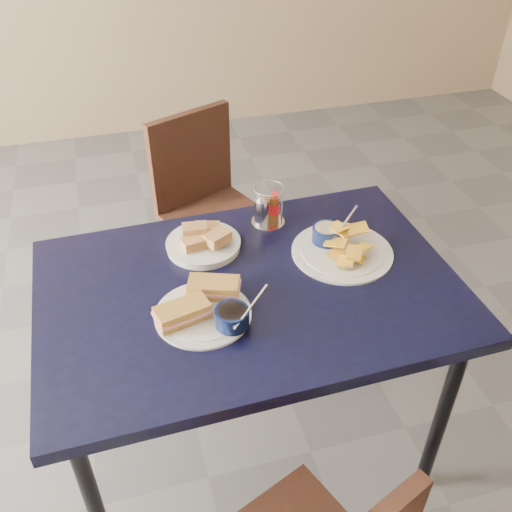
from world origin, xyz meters
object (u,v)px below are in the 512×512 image
object	(u,v)px
chair_far	(211,195)
bread_basket	(203,242)
sandwich_plate	(207,307)
dining_table	(250,303)
condiment_caddy	(267,208)
plantain_plate	(338,246)

from	to	relation	value
chair_far	bread_basket	distance (m)	0.80
chair_far	sandwich_plate	distance (m)	1.08
chair_far	bread_basket	xyz separation A→B (m)	(-0.17, -0.72, 0.29)
dining_table	sandwich_plate	world-z (taller)	sandwich_plate
sandwich_plate	bread_basket	xyz separation A→B (m)	(0.05, 0.29, -0.00)
dining_table	sandwich_plate	bearing A→B (deg)	-149.37
chair_far	sandwich_plate	world-z (taller)	sandwich_plate
dining_table	condiment_caddy	xyz separation A→B (m)	(0.14, 0.29, 0.12)
chair_far	bread_basket	size ratio (longest dim) A/B	3.72
dining_table	plantain_plate	bearing A→B (deg)	15.46
dining_table	bread_basket	bearing A→B (deg)	113.16
bread_basket	condiment_caddy	distance (m)	0.24
chair_far	sandwich_plate	bearing A→B (deg)	-102.04
condiment_caddy	sandwich_plate	bearing A→B (deg)	-126.65
chair_far	condiment_caddy	size ratio (longest dim) A/B	6.19
sandwich_plate	bread_basket	world-z (taller)	sandwich_plate
dining_table	sandwich_plate	size ratio (longest dim) A/B	4.03
dining_table	chair_far	world-z (taller)	chair_far
plantain_plate	condiment_caddy	size ratio (longest dim) A/B	2.27
plantain_plate	bread_basket	bearing A→B (deg)	162.28
sandwich_plate	condiment_caddy	size ratio (longest dim) A/B	2.20
dining_table	bread_basket	distance (m)	0.25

